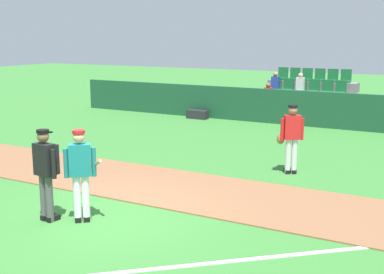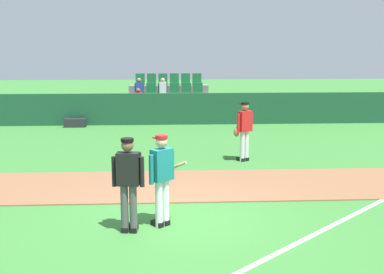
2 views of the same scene
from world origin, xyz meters
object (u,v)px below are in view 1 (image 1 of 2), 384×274
(batter_teal_jersey, at_px, (81,172))
(equipment_bag, at_px, (197,114))
(runner_red_jersey, at_px, (291,136))
(umpire_home_plate, at_px, (46,170))

(batter_teal_jersey, bearing_deg, equipment_bag, 107.97)
(batter_teal_jersey, distance_m, equipment_bag, 12.20)
(runner_red_jersey, bearing_deg, umpire_home_plate, -118.74)
(runner_red_jersey, bearing_deg, equipment_bag, 133.58)
(batter_teal_jersey, distance_m, umpire_home_plate, 0.66)
(batter_teal_jersey, relative_size, runner_red_jersey, 1.00)
(umpire_home_plate, height_order, equipment_bag, umpire_home_plate)
(umpire_home_plate, distance_m, equipment_bag, 12.29)
(batter_teal_jersey, bearing_deg, umpire_home_plate, -155.79)
(batter_teal_jersey, xyz_separation_m, umpire_home_plate, (-0.60, -0.27, 0.03))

